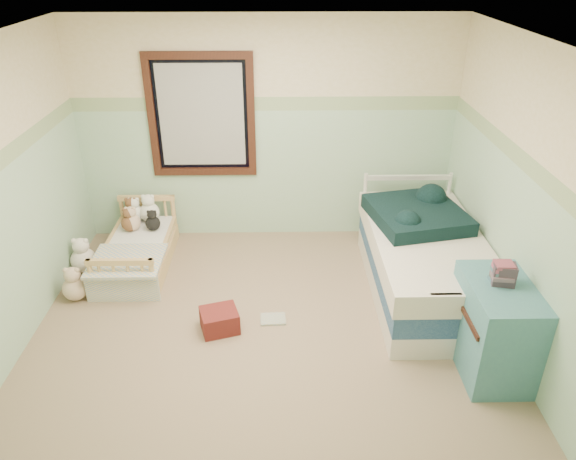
{
  "coord_description": "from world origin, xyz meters",
  "views": [
    {
      "loc": [
        0.13,
        -3.98,
        3.1
      ],
      "look_at": [
        0.21,
        0.35,
        0.79
      ],
      "focal_mm": 33.53,
      "sensor_mm": 36.0,
      "label": 1
    }
  ],
  "objects_px": {
    "dresser": "(494,328)",
    "floor_book": "(273,319)",
    "twin_bed_frame": "(422,283)",
    "toddler_bed_frame": "(139,259)",
    "red_pillow": "(220,320)",
    "plush_floor_tan": "(75,288)",
    "plush_floor_cream": "(84,260)"
  },
  "relations": [
    {
      "from": "dresser",
      "to": "floor_book",
      "type": "relative_size",
      "value": 3.42
    },
    {
      "from": "twin_bed_frame",
      "to": "toddler_bed_frame",
      "type": "bearing_deg",
      "value": 168.96
    },
    {
      "from": "twin_bed_frame",
      "to": "red_pillow",
      "type": "relative_size",
      "value": 6.15
    },
    {
      "from": "dresser",
      "to": "floor_book",
      "type": "distance_m",
      "value": 1.93
    },
    {
      "from": "plush_floor_tan",
      "to": "dresser",
      "type": "relative_size",
      "value": 0.3
    },
    {
      "from": "plush_floor_tan",
      "to": "twin_bed_frame",
      "type": "bearing_deg",
      "value": 0.73
    },
    {
      "from": "toddler_bed_frame",
      "to": "floor_book",
      "type": "height_order",
      "value": "toddler_bed_frame"
    },
    {
      "from": "plush_floor_cream",
      "to": "dresser",
      "type": "distance_m",
      "value": 4.1
    },
    {
      "from": "toddler_bed_frame",
      "to": "twin_bed_frame",
      "type": "distance_m",
      "value": 3.0
    },
    {
      "from": "plush_floor_cream",
      "to": "dresser",
      "type": "height_order",
      "value": "dresser"
    },
    {
      "from": "twin_bed_frame",
      "to": "dresser",
      "type": "xyz_separation_m",
      "value": [
        0.29,
        -1.08,
        0.29
      ]
    },
    {
      "from": "twin_bed_frame",
      "to": "red_pillow",
      "type": "height_order",
      "value": "twin_bed_frame"
    },
    {
      "from": "toddler_bed_frame",
      "to": "plush_floor_tan",
      "type": "distance_m",
      "value": 0.78
    },
    {
      "from": "plush_floor_tan",
      "to": "toddler_bed_frame",
      "type": "bearing_deg",
      "value": 52.34
    },
    {
      "from": "plush_floor_cream",
      "to": "plush_floor_tan",
      "type": "xyz_separation_m",
      "value": [
        0.08,
        -0.52,
        -0.01
      ]
    },
    {
      "from": "twin_bed_frame",
      "to": "floor_book",
      "type": "bearing_deg",
      "value": -164.03
    },
    {
      "from": "plush_floor_cream",
      "to": "plush_floor_tan",
      "type": "relative_size",
      "value": 1.1
    },
    {
      "from": "red_pillow",
      "to": "floor_book",
      "type": "distance_m",
      "value": 0.51
    },
    {
      "from": "toddler_bed_frame",
      "to": "red_pillow",
      "type": "relative_size",
      "value": 4.05
    },
    {
      "from": "toddler_bed_frame",
      "to": "plush_floor_tan",
      "type": "bearing_deg",
      "value": -127.66
    },
    {
      "from": "plush_floor_cream",
      "to": "twin_bed_frame",
      "type": "height_order",
      "value": "plush_floor_cream"
    },
    {
      "from": "dresser",
      "to": "plush_floor_cream",
      "type": "bearing_deg",
      "value": 157.78
    },
    {
      "from": "toddler_bed_frame",
      "to": "floor_book",
      "type": "distance_m",
      "value": 1.77
    },
    {
      "from": "plush_floor_cream",
      "to": "floor_book",
      "type": "xyz_separation_m",
      "value": [
        2.02,
        -0.9,
        -0.12
      ]
    },
    {
      "from": "plush_floor_tan",
      "to": "floor_book",
      "type": "relative_size",
      "value": 1.03
    },
    {
      "from": "twin_bed_frame",
      "to": "floor_book",
      "type": "relative_size",
      "value": 8.51
    },
    {
      "from": "plush_floor_cream",
      "to": "red_pillow",
      "type": "distance_m",
      "value": 1.85
    },
    {
      "from": "plush_floor_cream",
      "to": "twin_bed_frame",
      "type": "bearing_deg",
      "value": -7.69
    },
    {
      "from": "toddler_bed_frame",
      "to": "floor_book",
      "type": "xyz_separation_m",
      "value": [
        1.46,
        -1.0,
        -0.07
      ]
    },
    {
      "from": "toddler_bed_frame",
      "to": "plush_floor_cream",
      "type": "bearing_deg",
      "value": -169.59
    },
    {
      "from": "toddler_bed_frame",
      "to": "twin_bed_frame",
      "type": "bearing_deg",
      "value": -11.04
    },
    {
      "from": "toddler_bed_frame",
      "to": "plush_floor_tan",
      "type": "xyz_separation_m",
      "value": [
        -0.48,
        -0.62,
        0.04
      ]
    }
  ]
}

